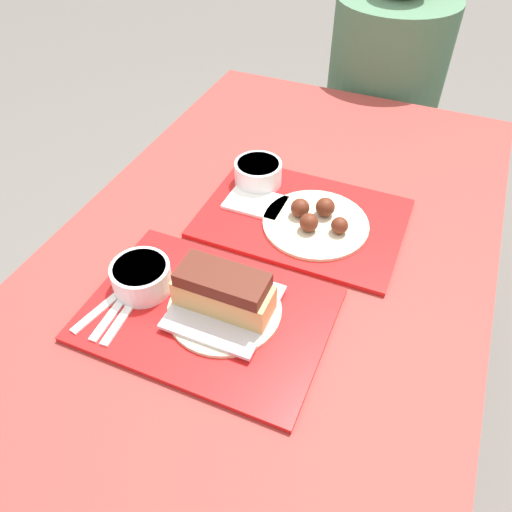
% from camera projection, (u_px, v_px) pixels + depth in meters
% --- Properties ---
extents(ground_plane, '(12.00, 12.00, 0.00)m').
position_uv_depth(ground_plane, '(258.00, 434.00, 1.57)').
color(ground_plane, '#605B56').
extents(picnic_table, '(0.92, 1.68, 0.75)m').
position_uv_depth(picnic_table, '(259.00, 295.00, 1.10)').
color(picnic_table, maroon).
rests_on(picnic_table, ground_plane).
extents(picnic_bench_far, '(0.88, 0.28, 0.47)m').
position_uv_depth(picnic_bench_far, '(361.00, 155.00, 1.99)').
color(picnic_bench_far, maroon).
rests_on(picnic_bench_far, ground_plane).
extents(tray_near, '(0.45, 0.32, 0.01)m').
position_uv_depth(tray_near, '(208.00, 314.00, 0.94)').
color(tray_near, red).
rests_on(tray_near, picnic_table).
extents(tray_far, '(0.45, 0.32, 0.01)m').
position_uv_depth(tray_far, '(302.00, 218.00, 1.14)').
color(tray_far, red).
rests_on(tray_far, picnic_table).
extents(bowl_coleslaw_near, '(0.11, 0.11, 0.06)m').
position_uv_depth(bowl_coleslaw_near, '(141.00, 276.00, 0.96)').
color(bowl_coleslaw_near, silver).
rests_on(bowl_coleslaw_near, tray_near).
extents(brisket_sandwich_plate, '(0.22, 0.22, 0.10)m').
position_uv_depth(brisket_sandwich_plate, '(224.00, 297.00, 0.91)').
color(brisket_sandwich_plate, beige).
rests_on(brisket_sandwich_plate, tray_near).
extents(plastic_fork_near, '(0.02, 0.17, 0.00)m').
position_uv_depth(plastic_fork_near, '(118.00, 306.00, 0.94)').
color(plastic_fork_near, white).
rests_on(plastic_fork_near, tray_near).
extents(plastic_knife_near, '(0.03, 0.17, 0.00)m').
position_uv_depth(plastic_knife_near, '(127.00, 310.00, 0.94)').
color(plastic_knife_near, white).
rests_on(plastic_knife_near, tray_near).
extents(plastic_spoon_near, '(0.05, 0.17, 0.00)m').
position_uv_depth(plastic_spoon_near, '(108.00, 303.00, 0.95)').
color(plastic_spoon_near, white).
rests_on(plastic_spoon_near, tray_near).
extents(condiment_packet, '(0.04, 0.03, 0.01)m').
position_uv_depth(condiment_packet, '(233.00, 288.00, 0.98)').
color(condiment_packet, '#3F3F47').
rests_on(condiment_packet, tray_near).
extents(bowl_coleslaw_far, '(0.11, 0.11, 0.06)m').
position_uv_depth(bowl_coleslaw_far, '(258.00, 172.00, 1.21)').
color(bowl_coleslaw_far, silver).
rests_on(bowl_coleslaw_far, tray_far).
extents(wings_plate_far, '(0.24, 0.24, 0.05)m').
position_uv_depth(wings_plate_far, '(316.00, 220.00, 1.11)').
color(wings_plate_far, beige).
rests_on(wings_plate_far, tray_far).
extents(napkin_far, '(0.14, 0.09, 0.01)m').
position_uv_depth(napkin_far, '(255.00, 202.00, 1.17)').
color(napkin_far, white).
rests_on(napkin_far, tray_far).
extents(person_seated_across, '(0.40, 0.40, 0.69)m').
position_uv_depth(person_seated_across, '(386.00, 70.00, 1.73)').
color(person_seated_across, '#477051').
rests_on(person_seated_across, picnic_bench_far).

